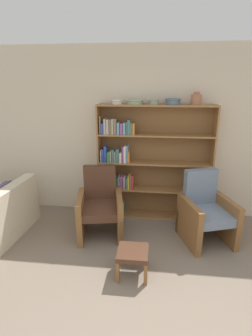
{
  "coord_description": "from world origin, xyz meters",
  "views": [
    {
      "loc": [
        -0.18,
        -1.5,
        2.15
      ],
      "look_at": [
        -0.61,
        2.24,
        0.95
      ],
      "focal_mm": 28.0,
      "sensor_mm": 36.0,
      "label": 1
    }
  ],
  "objects_px": {
    "bowl_olive": "(154,101)",
    "footstool": "(133,255)",
    "bookshelf": "(143,164)",
    "bowl_copper": "(135,102)",
    "bowl_sage": "(173,101)",
    "armchair_cushioned": "(206,212)",
    "vase_tall": "(196,99)",
    "bowl_stoneware": "(117,102)",
    "armchair_leather": "(100,207)"
  },
  "relations": [
    {
      "from": "bowl_olive",
      "to": "vase_tall",
      "type": "relative_size",
      "value": 0.91
    },
    {
      "from": "footstool",
      "to": "bowl_copper",
      "type": "bearing_deg",
      "value": 94.48
    },
    {
      "from": "armchair_cushioned",
      "to": "footstool",
      "type": "relative_size",
      "value": 2.79
    },
    {
      "from": "armchair_cushioned",
      "to": "vase_tall",
      "type": "bearing_deg",
      "value": -94.16
    },
    {
      "from": "bowl_stoneware",
      "to": "vase_tall",
      "type": "height_order",
      "value": "vase_tall"
    },
    {
      "from": "bowl_olive",
      "to": "footstool",
      "type": "xyz_separation_m",
      "value": [
        -0.17,
        -1.5,
        -1.65
      ]
    },
    {
      "from": "bowl_stoneware",
      "to": "footstool",
      "type": "height_order",
      "value": "bowl_stoneware"
    },
    {
      "from": "armchair_leather",
      "to": "armchair_cushioned",
      "type": "height_order",
      "value": "same"
    },
    {
      "from": "bookshelf",
      "to": "vase_tall",
      "type": "bearing_deg",
      "value": -1.17
    },
    {
      "from": "bookshelf",
      "to": "footstool",
      "type": "bearing_deg",
      "value": -91.24
    },
    {
      "from": "armchair_cushioned",
      "to": "footstool",
      "type": "xyz_separation_m",
      "value": [
        -0.96,
        -0.87,
        -0.16
      ]
    },
    {
      "from": "bowl_copper",
      "to": "armchair_leather",
      "type": "distance_m",
      "value": 1.67
    },
    {
      "from": "bowl_olive",
      "to": "armchair_cushioned",
      "type": "distance_m",
      "value": 1.8
    },
    {
      "from": "bowl_sage",
      "to": "armchair_cushioned",
      "type": "bearing_deg",
      "value": -51.76
    },
    {
      "from": "bowl_sage",
      "to": "vase_tall",
      "type": "height_order",
      "value": "vase_tall"
    },
    {
      "from": "bowl_sage",
      "to": "bowl_stoneware",
      "type": "bearing_deg",
      "value": 180.0
    },
    {
      "from": "bookshelf",
      "to": "bowl_stoneware",
      "type": "distance_m",
      "value": 1.07
    },
    {
      "from": "bowl_sage",
      "to": "armchair_cushioned",
      "type": "height_order",
      "value": "bowl_sage"
    },
    {
      "from": "bowl_olive",
      "to": "footstool",
      "type": "bearing_deg",
      "value": -96.53
    },
    {
      "from": "bowl_copper",
      "to": "bowl_sage",
      "type": "bearing_deg",
      "value": 0.0
    },
    {
      "from": "bowl_stoneware",
      "to": "armchair_cushioned",
      "type": "height_order",
      "value": "bowl_stoneware"
    },
    {
      "from": "bowl_sage",
      "to": "footstool",
      "type": "height_order",
      "value": "bowl_sage"
    },
    {
      "from": "bowl_stoneware",
      "to": "bowl_copper",
      "type": "bearing_deg",
      "value": 0.0
    },
    {
      "from": "bowl_copper",
      "to": "armchair_cushioned",
      "type": "xyz_separation_m",
      "value": [
        1.08,
        -0.64,
        -1.48
      ]
    },
    {
      "from": "bowl_olive",
      "to": "bowl_sage",
      "type": "bearing_deg",
      "value": -0.0
    },
    {
      "from": "bowl_stoneware",
      "to": "bowl_sage",
      "type": "bearing_deg",
      "value": 0.0
    },
    {
      "from": "bookshelf",
      "to": "armchair_leather",
      "type": "height_order",
      "value": "bookshelf"
    },
    {
      "from": "bowl_olive",
      "to": "armchair_cushioned",
      "type": "relative_size",
      "value": 0.17
    },
    {
      "from": "footstool",
      "to": "bookshelf",
      "type": "bearing_deg",
      "value": 88.76
    },
    {
      "from": "bowl_sage",
      "to": "bowl_olive",
      "type": "bearing_deg",
      "value": 180.0
    },
    {
      "from": "bowl_sage",
      "to": "footstool",
      "type": "xyz_separation_m",
      "value": [
        -0.46,
        -1.5,
        -1.65
      ]
    },
    {
      "from": "bowl_sage",
      "to": "armchair_cushioned",
      "type": "relative_size",
      "value": 0.24
    },
    {
      "from": "armchair_cushioned",
      "to": "footstool",
      "type": "bearing_deg",
      "value": 23.51
    },
    {
      "from": "bookshelf",
      "to": "bowl_copper",
      "type": "relative_size",
      "value": 7.01
    },
    {
      "from": "bowl_stoneware",
      "to": "bowl_copper",
      "type": "height_order",
      "value": "bowl_copper"
    },
    {
      "from": "bowl_copper",
      "to": "footstool",
      "type": "xyz_separation_m",
      "value": [
        0.12,
        -1.5,
        -1.64
      ]
    },
    {
      "from": "bowl_stoneware",
      "to": "armchair_cushioned",
      "type": "xyz_separation_m",
      "value": [
        1.35,
        -0.64,
        -1.48
      ]
    },
    {
      "from": "bowl_olive",
      "to": "bowl_copper",
      "type": "bearing_deg",
      "value": -180.0
    },
    {
      "from": "bookshelf",
      "to": "bowl_stoneware",
      "type": "xyz_separation_m",
      "value": [
        -0.42,
        -0.02,
        0.99
      ]
    },
    {
      "from": "armchair_leather",
      "to": "armchair_cushioned",
      "type": "xyz_separation_m",
      "value": [
        1.52,
        -0.0,
        0.0
      ]
    },
    {
      "from": "bookshelf",
      "to": "bowl_olive",
      "type": "height_order",
      "value": "bowl_olive"
    },
    {
      "from": "bowl_stoneware",
      "to": "armchair_leather",
      "type": "height_order",
      "value": "bowl_stoneware"
    },
    {
      "from": "bookshelf",
      "to": "armchair_cushioned",
      "type": "distance_m",
      "value": 1.23
    },
    {
      "from": "bowl_sage",
      "to": "armchair_leather",
      "type": "xyz_separation_m",
      "value": [
        -1.02,
        -0.64,
        -1.49
      ]
    },
    {
      "from": "bookshelf",
      "to": "bowl_olive",
      "type": "bearing_deg",
      "value": -6.4
    },
    {
      "from": "bowl_olive",
      "to": "bowl_stoneware",
      "type": "bearing_deg",
      "value": -180.0
    },
    {
      "from": "bookshelf",
      "to": "bowl_copper",
      "type": "distance_m",
      "value": 1.0
    },
    {
      "from": "bookshelf",
      "to": "footstool",
      "type": "xyz_separation_m",
      "value": [
        -0.03,
        -1.52,
        -0.65
      ]
    },
    {
      "from": "vase_tall",
      "to": "armchair_cushioned",
      "type": "relative_size",
      "value": 0.19
    },
    {
      "from": "footstool",
      "to": "armchair_cushioned",
      "type": "bearing_deg",
      "value": 42.11
    }
  ]
}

